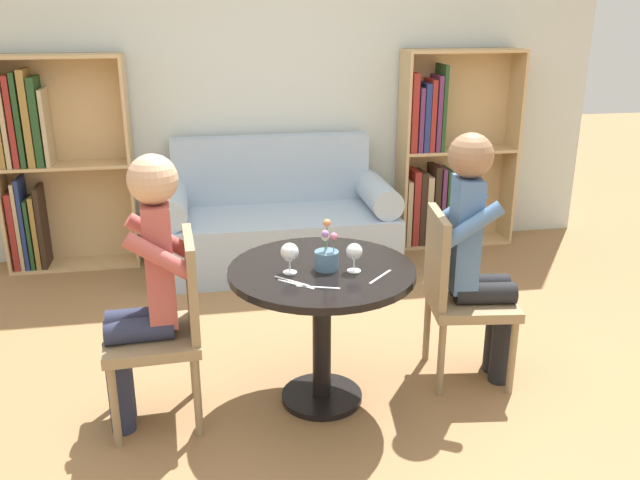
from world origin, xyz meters
TOP-DOWN VIEW (x-y plane):
  - ground_plane at (0.00, 0.00)m, footprint 16.00×16.00m
  - back_wall at (0.00, 2.29)m, footprint 5.20×0.05m
  - round_table at (0.00, 0.00)m, footprint 0.88×0.88m
  - couch at (0.00, 1.87)m, footprint 1.70×0.80m
  - bookshelf_left at (-1.61, 2.14)m, footprint 0.92×0.28m
  - bookshelf_right at (1.34, 2.14)m, footprint 0.92×0.28m
  - chair_left at (-0.72, -0.02)m, footprint 0.44×0.44m
  - chair_right at (0.72, 0.10)m, footprint 0.47×0.47m
  - person_left at (-0.80, -0.03)m, footprint 0.43×0.35m
  - person_right at (0.80, 0.08)m, footprint 0.44×0.37m
  - wine_glass_left at (-0.15, -0.03)m, footprint 0.08×0.08m
  - wine_glass_right at (0.14, -0.07)m, footprint 0.08×0.08m
  - flower_vase at (0.02, -0.02)m, footprint 0.11×0.11m
  - knife_left_setting at (-0.06, -0.22)m, footprint 0.18×0.07m
  - fork_left_setting at (0.24, -0.15)m, footprint 0.14×0.14m
  - knife_right_setting at (-0.16, -0.13)m, footprint 0.14×0.14m
  - fork_right_setting at (-0.15, -0.17)m, footprint 0.15×0.14m

SIDE VIEW (x-z plane):
  - ground_plane at x=0.00m, z-range 0.00..0.00m
  - couch at x=0.00m, z-range -0.15..0.77m
  - chair_left at x=-0.72m, z-range 0.04..0.94m
  - chair_right at x=0.72m, z-range 0.04..0.94m
  - round_table at x=0.00m, z-range 0.20..0.90m
  - person_left at x=-0.80m, z-range 0.05..1.33m
  - bookshelf_right at x=1.34m, z-range -0.07..1.46m
  - person_right at x=0.80m, z-range 0.06..1.35m
  - knife_left_setting at x=-0.06m, z-range 0.70..0.71m
  - fork_left_setting at x=0.24m, z-range 0.70..0.71m
  - knife_right_setting at x=-0.16m, z-range 0.70..0.71m
  - fork_right_setting at x=-0.15m, z-range 0.70..0.71m
  - flower_vase at x=0.02m, z-range 0.65..0.88m
  - bookshelf_left at x=-1.61m, z-range 0.01..1.54m
  - wine_glass_right at x=0.14m, z-range 0.73..0.86m
  - wine_glass_left at x=-0.15m, z-range 0.73..0.87m
  - back_wall at x=0.00m, z-range 0.00..2.70m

